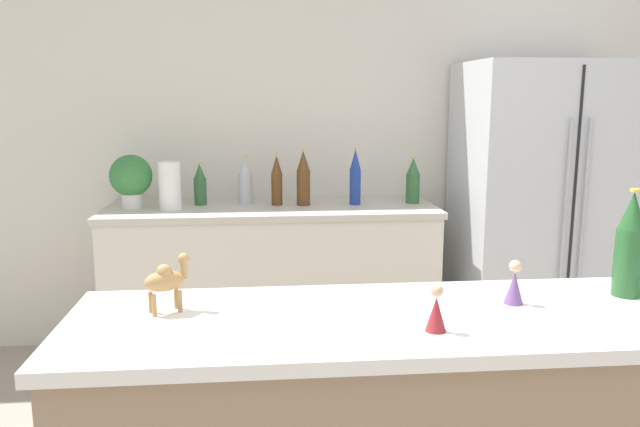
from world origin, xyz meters
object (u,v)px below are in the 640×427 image
at_px(back_bottle_1, 413,181).
at_px(wise_man_figurine_blue, 514,285).
at_px(potted_plant, 131,178).
at_px(paper_towel_roll, 170,186).
at_px(back_bottle_2, 245,181).
at_px(back_bottle_0, 303,178).
at_px(refrigerator, 542,213).
at_px(back_bottle_5, 355,177).
at_px(back_bottle_3, 200,185).
at_px(back_bottle_4, 277,181).
at_px(wine_bottle, 630,245).
at_px(wise_man_figurine_crimson, 436,311).
at_px(camel_figurine, 166,279).

height_order(back_bottle_1, wise_man_figurine_blue, back_bottle_1).
xyz_separation_m(potted_plant, paper_towel_roll, (0.22, -0.06, -0.04)).
bearing_deg(back_bottle_2, back_bottle_0, -14.09).
distance_m(refrigerator, back_bottle_0, 1.39).
bearing_deg(back_bottle_0, back_bottle_5, -1.21).
bearing_deg(back_bottle_3, back_bottle_2, 3.68).
bearing_deg(paper_towel_roll, back_bottle_5, 3.31).
distance_m(back_bottle_1, back_bottle_4, 0.78).
xyz_separation_m(back_bottle_1, wine_bottle, (0.14, -1.92, 0.08)).
xyz_separation_m(back_bottle_3, wine_bottle, (1.36, -1.96, 0.09)).
xyz_separation_m(potted_plant, back_bottle_4, (0.80, 0.03, -0.03)).
height_order(back_bottle_0, back_bottle_3, back_bottle_0).
distance_m(paper_towel_roll, wise_man_figurine_blue, 2.21).
relative_size(wise_man_figurine_blue, wise_man_figurine_crimson, 1.04).
height_order(back_bottle_0, camel_figurine, back_bottle_0).
bearing_deg(back_bottle_4, paper_towel_roll, -171.87).
bearing_deg(camel_figurine, wise_man_figurine_blue, -1.16).
relative_size(back_bottle_1, wise_man_figurine_crimson, 2.33).
relative_size(potted_plant, back_bottle_3, 1.22).
height_order(refrigerator, back_bottle_2, refrigerator).
distance_m(back_bottle_1, wine_bottle, 1.92).
bearing_deg(back_bottle_3, wine_bottle, -55.36).
bearing_deg(paper_towel_roll, back_bottle_0, 5.12).
distance_m(paper_towel_roll, wise_man_figurine_crimson, 2.24).
bearing_deg(back_bottle_1, back_bottle_0, -178.51).
relative_size(back_bottle_3, camel_figurine, 1.61).
bearing_deg(back_bottle_3, back_bottle_5, -4.71).
relative_size(back_bottle_4, wise_man_figurine_crimson, 2.53).
distance_m(potted_plant, wise_man_figurine_blue, 2.37).
bearing_deg(refrigerator, wise_man_figurine_blue, -116.82).
distance_m(back_bottle_2, back_bottle_3, 0.26).
xyz_separation_m(back_bottle_0, camel_figurine, (-0.48, -1.92, -0.00)).
bearing_deg(camel_figurine, back_bottle_0, 76.05).
bearing_deg(wise_man_figurine_blue, potted_plant, 125.63).
bearing_deg(back_bottle_3, back_bottle_4, -6.37).
relative_size(back_bottle_1, back_bottle_3, 1.12).
height_order(back_bottle_2, wise_man_figurine_crimson, back_bottle_2).
bearing_deg(back_bottle_4, back_bottle_3, 173.63).
height_order(refrigerator, camel_figurine, refrigerator).
distance_m(back_bottle_5, wise_man_figurine_blue, 1.94).
relative_size(potted_plant, back_bottle_1, 1.09).
xyz_separation_m(wine_bottle, camel_figurine, (-1.25, -0.02, -0.06)).
relative_size(refrigerator, back_bottle_5, 5.24).
xyz_separation_m(paper_towel_roll, camel_figurine, (0.25, -1.85, 0.02)).
bearing_deg(wise_man_figurine_crimson, back_bottle_3, 109.15).
bearing_deg(back_bottle_5, refrigerator, -4.01).
bearing_deg(back_bottle_1, back_bottle_5, -176.17).
bearing_deg(wise_man_figurine_crimson, potted_plant, 118.06).
bearing_deg(wine_bottle, back_bottle_2, 119.10).
bearing_deg(back_bottle_1, camel_figurine, -119.84).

